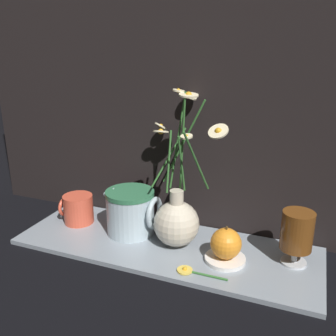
% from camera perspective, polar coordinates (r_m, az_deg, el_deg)
% --- Properties ---
extents(ground_plane, '(6.00, 6.00, 0.00)m').
position_cam_1_polar(ground_plane, '(1.00, -0.45, -12.09)').
color(ground_plane, black).
extents(shelf, '(0.78, 0.27, 0.01)m').
position_cam_1_polar(shelf, '(1.00, -0.45, -11.79)').
color(shelf, gray).
rests_on(shelf, ground_plane).
extents(backdrop_wall, '(1.28, 0.02, 1.10)m').
position_cam_1_polar(backdrop_wall, '(1.00, 2.92, 20.79)').
color(backdrop_wall, black).
rests_on(backdrop_wall, ground_plane).
extents(vase_with_flowers, '(0.23, 0.20, 0.40)m').
position_cam_1_polar(vase_with_flowers, '(0.96, 1.35, -7.68)').
color(vase_with_flowers, beige).
rests_on(vase_with_flowers, shelf).
extents(yellow_mug, '(0.09, 0.08, 0.08)m').
position_cam_1_polar(yellow_mug, '(1.12, -13.59, -6.06)').
color(yellow_mug, '#DB5138').
rests_on(yellow_mug, shelf).
extents(ceramic_pitcher, '(0.16, 0.13, 0.13)m').
position_cam_1_polar(ceramic_pitcher, '(1.03, -5.65, -6.39)').
color(ceramic_pitcher, silver).
rests_on(ceramic_pitcher, shelf).
extents(tea_glass, '(0.07, 0.07, 0.13)m').
position_cam_1_polar(tea_glass, '(0.93, 19.06, -9.26)').
color(tea_glass, silver).
rests_on(tea_glass, shelf).
extents(saucer_plate, '(0.10, 0.10, 0.01)m').
position_cam_1_polar(saucer_plate, '(0.93, 8.69, -13.55)').
color(saucer_plate, white).
rests_on(saucer_plate, shelf).
extents(orange_fruit, '(0.07, 0.07, 0.08)m').
position_cam_1_polar(orange_fruit, '(0.91, 8.82, -11.29)').
color(orange_fruit, orange).
rests_on(orange_fruit, saucer_plate).
extents(loose_daisy, '(0.12, 0.04, 0.01)m').
position_cam_1_polar(loose_daisy, '(0.88, 3.46, -15.44)').
color(loose_daisy, '#336B2D').
rests_on(loose_daisy, shelf).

